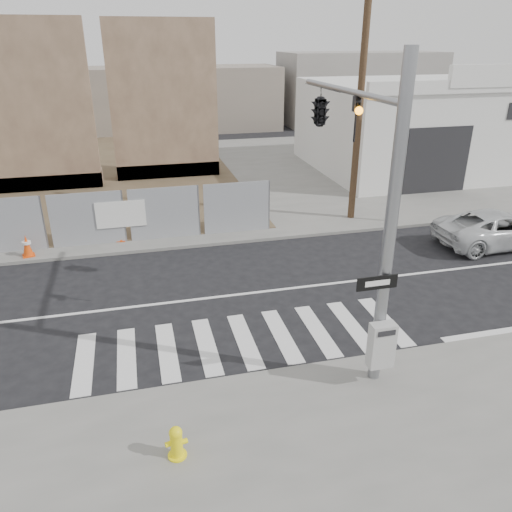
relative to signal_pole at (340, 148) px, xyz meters
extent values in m
plane|color=black|center=(-2.49, 2.05, -4.78)|extent=(100.00, 100.00, 0.00)
cube|color=slate|center=(-2.49, 16.05, -4.72)|extent=(50.00, 20.00, 0.12)
cylinder|color=gray|center=(0.01, -2.75, -1.16)|extent=(0.26, 0.26, 7.00)
cylinder|color=gray|center=(0.01, -0.15, 1.34)|extent=(0.14, 5.20, 0.14)
cube|color=#B2B2AF|center=(-0.04, -3.03, -3.64)|extent=(0.55, 0.30, 1.05)
cube|color=black|center=(-0.24, -2.91, -2.16)|extent=(0.90, 0.03, 0.30)
cube|color=silver|center=(-0.24, -2.93, -2.16)|extent=(0.55, 0.01, 0.12)
imported|color=black|center=(0.01, -0.75, 0.79)|extent=(0.16, 0.20, 1.00)
imported|color=black|center=(0.01, 1.45, 0.79)|extent=(0.53, 2.48, 1.00)
cylinder|color=gray|center=(5.51, 6.65, -2.06)|extent=(0.12, 0.12, 5.20)
imported|color=black|center=(5.51, 6.65, 0.44)|extent=(0.16, 0.20, 1.00)
cube|color=brown|center=(-9.49, 15.05, -0.66)|extent=(6.00, 0.50, 8.00)
cube|color=brown|center=(-9.49, 15.45, -4.26)|extent=(6.00, 1.30, 0.80)
cube|color=brown|center=(-2.99, 16.05, -0.66)|extent=(5.50, 0.50, 8.00)
cube|color=brown|center=(-2.99, 16.45, -4.26)|extent=(5.50, 1.30, 0.80)
cube|color=silver|center=(11.51, 15.05, -2.26)|extent=(12.00, 10.00, 4.80)
cube|color=silver|center=(11.51, 10.05, 0.34)|extent=(12.00, 0.30, 0.60)
cube|color=silver|center=(11.51, 10.00, 0.79)|extent=(4.00, 0.30, 1.00)
cube|color=black|center=(9.51, 10.03, -3.06)|extent=(3.40, 0.06, 3.20)
cylinder|color=#4A3522|center=(4.01, 7.55, 0.34)|extent=(0.28, 0.28, 10.00)
cylinder|color=yellow|center=(-4.60, -4.06, -4.64)|extent=(0.42, 0.42, 0.04)
cylinder|color=yellow|center=(-4.60, -4.06, -4.40)|extent=(0.27, 0.27, 0.53)
sphere|color=yellow|center=(-4.60, -4.06, -4.11)|extent=(0.25, 0.25, 0.25)
cylinder|color=yellow|center=(-4.74, -4.06, -4.34)|extent=(0.14, 0.12, 0.10)
cylinder|color=yellow|center=(-4.46, -4.06, -4.34)|extent=(0.14, 0.12, 0.10)
imported|color=silver|center=(8.19, 3.60, -4.12)|extent=(4.79, 2.25, 1.33)
cube|color=#E1440B|center=(-8.78, 6.47, -4.64)|extent=(0.49, 0.49, 0.03)
cone|color=#E1440B|center=(-8.78, 6.47, -4.27)|extent=(0.43, 0.43, 0.78)
cylinder|color=silver|center=(-8.78, 6.47, -4.16)|extent=(0.30, 0.30, 0.09)
cube|color=#D6410B|center=(-5.59, 7.15, -4.65)|extent=(0.37, 0.37, 0.03)
cone|color=#D6410B|center=(-5.59, 7.15, -4.35)|extent=(0.33, 0.33, 0.63)
cylinder|color=silver|center=(-5.59, 7.15, -4.26)|extent=(0.24, 0.24, 0.07)
camera|label=1|loc=(-4.87, -11.17, 2.47)|focal=35.00mm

